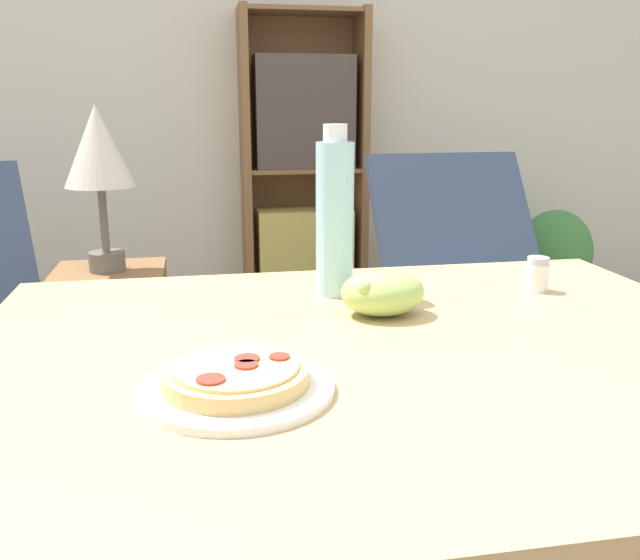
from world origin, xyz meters
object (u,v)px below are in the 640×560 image
object	(u,v)px
side_table	(115,358)
table_lamp	(98,154)
lounge_chair_far	(467,310)
potted_plant_floor	(553,262)
bookshelf	(304,182)
drink_bottle	(335,216)
salt_shaker	(537,274)
pizza_on_plate	(236,381)
grape_bunch	(382,292)

from	to	relation	value
side_table	table_lamp	size ratio (longest dim) A/B	1.15
lounge_chair_far	potted_plant_floor	world-z (taller)	lounge_chair_far
bookshelf	potted_plant_floor	size ratio (longest dim) A/B	2.70
table_lamp	potted_plant_floor	distance (m)	2.37
side_table	drink_bottle	bearing A→B (deg)	-62.47
salt_shaker	lounge_chair_far	bearing A→B (deg)	71.63
pizza_on_plate	salt_shaker	xyz separation A→B (m)	(0.56, 0.35, 0.02)
salt_shaker	bookshelf	xyz separation A→B (m)	(-0.06, 2.27, -0.09)
bookshelf	pizza_on_plate	bearing A→B (deg)	-100.77
lounge_chair_far	drink_bottle	bearing A→B (deg)	-123.15
pizza_on_plate	lounge_chair_far	bearing A→B (deg)	59.12
bookshelf	table_lamp	bearing A→B (deg)	-123.40
lounge_chair_far	side_table	world-z (taller)	lounge_chair_far
potted_plant_floor	drink_bottle	bearing A→B (deg)	-128.31
pizza_on_plate	drink_bottle	size ratio (longest dim) A/B	0.78
bookshelf	side_table	xyz separation A→B (m)	(-0.81, -1.24, -0.41)
grape_bunch	table_lamp	bearing A→B (deg)	116.70
grape_bunch	table_lamp	world-z (taller)	table_lamp
drink_bottle	table_lamp	bearing A→B (deg)	117.53
grape_bunch	salt_shaker	bearing A→B (deg)	15.46
lounge_chair_far	potted_plant_floor	size ratio (longest dim) A/B	1.56
pizza_on_plate	potted_plant_floor	bearing A→B (deg)	53.43
salt_shaker	table_lamp	world-z (taller)	table_lamp
table_lamp	side_table	bearing A→B (deg)	90.00
drink_bottle	salt_shaker	distance (m)	0.38
lounge_chair_far	salt_shaker	bearing A→B (deg)	-109.40
grape_bunch	potted_plant_floor	world-z (taller)	grape_bunch
drink_bottle	side_table	distance (m)	1.27
lounge_chair_far	table_lamp	distance (m)	1.50
salt_shaker	lounge_chair_far	size ratio (longest dim) A/B	0.07
pizza_on_plate	potted_plant_floor	size ratio (longest dim) A/B	0.41
pizza_on_plate	grape_bunch	bearing A→B (deg)	46.34
bookshelf	side_table	bearing A→B (deg)	-123.40
lounge_chair_far	side_table	distance (m)	1.35
pizza_on_plate	drink_bottle	distance (m)	0.46
drink_bottle	table_lamp	size ratio (longest dim) A/B	0.59
grape_bunch	table_lamp	distance (m)	1.27
bookshelf	potted_plant_floor	xyz separation A→B (m)	(1.25, -0.27, -0.40)
drink_bottle	potted_plant_floor	size ratio (longest dim) A/B	0.52
lounge_chair_far	bookshelf	bearing A→B (deg)	117.09
pizza_on_plate	drink_bottle	xyz separation A→B (m)	(0.20, 0.40, 0.12)
pizza_on_plate	side_table	xyz separation A→B (m)	(-0.32, 1.38, -0.48)
side_table	table_lamp	world-z (taller)	table_lamp
pizza_on_plate	bookshelf	bearing A→B (deg)	79.23
pizza_on_plate	bookshelf	distance (m)	2.67
pizza_on_plate	grape_bunch	size ratio (longest dim) A/B	1.72
grape_bunch	lounge_chair_far	bearing A→B (deg)	61.97
lounge_chair_far	table_lamp	size ratio (longest dim) A/B	1.75
grape_bunch	bookshelf	distance (m)	2.37
bookshelf	table_lamp	xyz separation A→B (m)	(-0.81, -1.24, 0.24)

